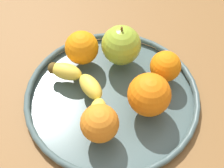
{
  "coord_description": "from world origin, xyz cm",
  "views": [
    {
      "loc": [
        -31.47,
        21.62,
        54.87
      ],
      "look_at": [
        0.0,
        0.0,
        4.8
      ],
      "focal_mm": 54.04,
      "sensor_mm": 36.0,
      "label": 1
    }
  ],
  "objects_px": {
    "apple": "(121,45)",
    "orange_front_left": "(83,47)",
    "orange_back_right": "(165,66)",
    "fruit_bowl": "(112,96)",
    "orange_front_right": "(149,95)",
    "banana": "(83,89)",
    "orange_back_left": "(100,123)"
  },
  "relations": [
    {
      "from": "orange_front_right",
      "to": "orange_back_left",
      "type": "height_order",
      "value": "orange_front_right"
    },
    {
      "from": "banana",
      "to": "fruit_bowl",
      "type": "bearing_deg",
      "value": -122.21
    },
    {
      "from": "banana",
      "to": "orange_back_left",
      "type": "relative_size",
      "value": 2.82
    },
    {
      "from": "apple",
      "to": "orange_front_left",
      "type": "relative_size",
      "value": 1.29
    },
    {
      "from": "apple",
      "to": "orange_back_left",
      "type": "distance_m",
      "value": 0.18
    },
    {
      "from": "orange_back_left",
      "to": "orange_front_left",
      "type": "xyz_separation_m",
      "value": [
        0.17,
        -0.07,
        0.0
      ]
    },
    {
      "from": "orange_front_left",
      "to": "orange_back_right",
      "type": "distance_m",
      "value": 0.17
    },
    {
      "from": "banana",
      "to": "orange_back_right",
      "type": "bearing_deg",
      "value": -108.03
    },
    {
      "from": "banana",
      "to": "orange_back_right",
      "type": "xyz_separation_m",
      "value": [
        -0.05,
        -0.16,
        0.01
      ]
    },
    {
      "from": "banana",
      "to": "orange_back_left",
      "type": "xyz_separation_m",
      "value": [
        -0.09,
        0.02,
        0.02
      ]
    },
    {
      "from": "fruit_bowl",
      "to": "orange_front_right",
      "type": "relative_size",
      "value": 4.3
    },
    {
      "from": "orange_front_left",
      "to": "orange_back_right",
      "type": "height_order",
      "value": "orange_front_left"
    },
    {
      "from": "apple",
      "to": "orange_front_left",
      "type": "distance_m",
      "value": 0.08
    },
    {
      "from": "fruit_bowl",
      "to": "apple",
      "type": "xyz_separation_m",
      "value": [
        0.06,
        -0.07,
        0.05
      ]
    },
    {
      "from": "banana",
      "to": "orange_back_right",
      "type": "distance_m",
      "value": 0.17
    },
    {
      "from": "banana",
      "to": "apple",
      "type": "xyz_separation_m",
      "value": [
        0.03,
        -0.11,
        0.02
      ]
    },
    {
      "from": "orange_front_right",
      "to": "orange_front_left",
      "type": "height_order",
      "value": "orange_front_right"
    },
    {
      "from": "orange_back_left",
      "to": "orange_front_left",
      "type": "relative_size",
      "value": 0.98
    },
    {
      "from": "apple",
      "to": "orange_front_left",
      "type": "xyz_separation_m",
      "value": [
        0.04,
        0.06,
        -0.01
      ]
    },
    {
      "from": "fruit_bowl",
      "to": "orange_front_left",
      "type": "height_order",
      "value": "orange_front_left"
    },
    {
      "from": "fruit_bowl",
      "to": "apple",
      "type": "height_order",
      "value": "apple"
    },
    {
      "from": "banana",
      "to": "apple",
      "type": "height_order",
      "value": "apple"
    },
    {
      "from": "apple",
      "to": "orange_front_right",
      "type": "xyz_separation_m",
      "value": [
        -0.13,
        0.03,
        -0.0
      ]
    },
    {
      "from": "banana",
      "to": "apple",
      "type": "relative_size",
      "value": 2.15
    },
    {
      "from": "fruit_bowl",
      "to": "apple",
      "type": "bearing_deg",
      "value": -46.06
    },
    {
      "from": "apple",
      "to": "orange_back_right",
      "type": "height_order",
      "value": "apple"
    },
    {
      "from": "fruit_bowl",
      "to": "banana",
      "type": "distance_m",
      "value": 0.06
    },
    {
      "from": "fruit_bowl",
      "to": "orange_front_right",
      "type": "height_order",
      "value": "orange_front_right"
    },
    {
      "from": "orange_back_right",
      "to": "apple",
      "type": "bearing_deg",
      "value": 26.63
    },
    {
      "from": "fruit_bowl",
      "to": "orange_front_right",
      "type": "xyz_separation_m",
      "value": [
        -0.06,
        -0.04,
        0.05
      ]
    },
    {
      "from": "fruit_bowl",
      "to": "orange_back_right",
      "type": "distance_m",
      "value": 0.12
    },
    {
      "from": "orange_front_right",
      "to": "orange_back_left",
      "type": "distance_m",
      "value": 0.1
    }
  ]
}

